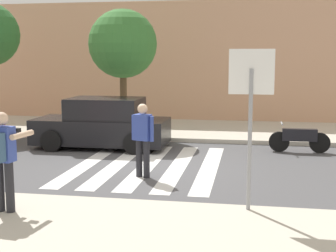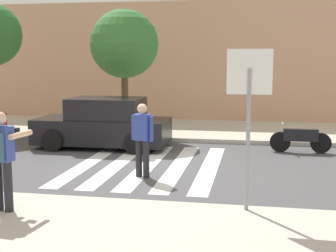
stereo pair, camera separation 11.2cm
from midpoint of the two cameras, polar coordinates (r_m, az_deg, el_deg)
ground_plane at (r=12.04m, az=-2.93°, el=-4.98°), size 120.00×120.00×0.00m
sidewalk_far at (r=17.82m, az=1.38°, el=-0.40°), size 60.00×4.80×0.14m
building_facade_far at (r=21.98m, az=3.14°, el=7.79°), size 56.00×4.00×5.15m
crosswalk_stripe_0 at (r=12.67m, az=-9.82°, el=-4.41°), size 0.44×5.20×0.01m
crosswalk_stripe_1 at (r=12.42m, az=-6.33°, el=-4.58°), size 0.44×5.20×0.01m
crosswalk_stripe_2 at (r=12.23m, az=-2.72°, el=-4.75°), size 0.44×5.20×0.01m
crosswalk_stripe_3 at (r=12.08m, az=1.00°, el=-4.91°), size 0.44×5.20×0.01m
crosswalk_stripe_4 at (r=11.98m, az=4.80°, el=-5.04°), size 0.44×5.20×0.01m
stop_sign at (r=8.02m, az=9.69°, el=3.91°), size 0.76×0.08×2.77m
photographer_with_backpack at (r=8.40m, az=-19.94°, el=-3.13°), size 0.64×0.89×1.72m
pedestrian_crossing at (r=10.81m, az=-3.41°, el=-1.24°), size 0.55×0.35×1.72m
parked_car_black at (r=14.59m, az=-8.20°, el=0.18°), size 4.10×1.92×1.55m
motorcycle at (r=14.28m, az=15.50°, el=-1.48°), size 1.76×0.60×0.87m
street_tree_center at (r=16.33m, az=-5.73°, el=9.88°), size 2.36×2.36×4.29m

